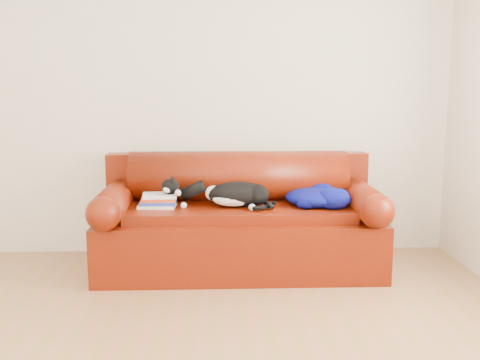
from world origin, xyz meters
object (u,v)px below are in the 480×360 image
object	(u,v)px
book_stack	(159,201)
sofa_base	(239,239)
cat	(237,195)
blanket	(316,197)

from	to	relation	value
book_stack	sofa_base	bearing A→B (deg)	4.63
cat	blanket	bearing A→B (deg)	16.36
cat	blanket	size ratio (longest dim) A/B	1.16
sofa_base	book_stack	size ratio (longest dim) A/B	7.56
cat	blanket	world-z (taller)	cat
book_stack	blanket	distance (m)	1.18
sofa_base	cat	distance (m)	0.36
sofa_base	cat	bearing A→B (deg)	-109.13
blanket	book_stack	bearing A→B (deg)	-179.74
sofa_base	book_stack	xyz separation A→B (m)	(-0.60, -0.05, 0.31)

